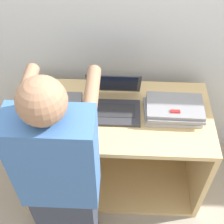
{
  "coord_description": "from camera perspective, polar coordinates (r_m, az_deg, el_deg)",
  "views": [
    {
      "loc": [
        0.05,
        -1.04,
        2.3
      ],
      "look_at": [
        0.0,
        0.23,
        0.91
      ],
      "focal_mm": 50.0,
      "sensor_mm": 36.0,
      "label": 1
    }
  ],
  "objects": [
    {
      "name": "laptop_stack_right",
      "position": [
        2.03,
        11.2,
        0.36
      ],
      "size": [
        0.38,
        0.24,
        0.1
      ],
      "color": "#B7B7BC",
      "rests_on": "cart"
    },
    {
      "name": "ground_plane",
      "position": [
        2.52,
        -0.23,
        -18.07
      ],
      "size": [
        12.0,
        12.0,
        0.0
      ],
      "primitive_type": "plane",
      "color": "#9E9384"
    },
    {
      "name": "inventory_tag",
      "position": [
        1.95,
        11.5,
        0.12
      ],
      "size": [
        0.06,
        0.02,
        0.01
      ],
      "color": "red",
      "rests_on": "laptop_stack_right"
    },
    {
      "name": "person",
      "position": [
        1.76,
        -9.02,
        -13.45
      ],
      "size": [
        0.4,
        0.52,
        1.55
      ],
      "color": "#2D3342",
      "rests_on": "ground_plane"
    },
    {
      "name": "wall_back",
      "position": [
        2.1,
        0.65,
        16.09
      ],
      "size": [
        8.0,
        0.05,
        2.4
      ],
      "color": "silver",
      "rests_on": "ground_plane"
    },
    {
      "name": "cart",
      "position": [
        2.38,
        0.18,
        -5.29
      ],
      "size": [
        1.3,
        0.65,
        0.79
      ],
      "color": "tan",
      "rests_on": "ground_plane"
    },
    {
      "name": "laptop_open",
      "position": [
        2.03,
        0.18,
        1.71
      ],
      "size": [
        0.36,
        0.31,
        0.23
      ],
      "color": "#333338",
      "rests_on": "cart"
    },
    {
      "name": "laptop_stack_left",
      "position": [
        2.05,
        -10.79,
        0.74
      ],
      "size": [
        0.37,
        0.24,
        0.07
      ],
      "color": "#232326",
      "rests_on": "cart"
    }
  ]
}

